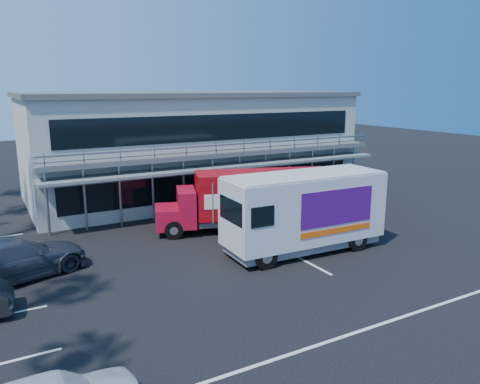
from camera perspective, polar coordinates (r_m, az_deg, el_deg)
ground at (r=20.50m, az=3.15°, el=-9.25°), size 120.00×120.00×0.00m
building at (r=33.91m, az=-6.07°, el=5.85°), size 22.40×12.00×7.30m
red_truck at (r=25.39m, az=1.44°, el=-0.74°), size 9.71×5.15×3.20m
white_van at (r=22.12m, az=7.80°, el=-2.27°), size 7.75×2.88×3.74m
parked_car_c at (r=21.59m, az=-25.83°, el=-7.48°), size 5.32×3.63×1.35m
parked_car_d at (r=21.16m, az=-25.80°, el=-7.41°), size 6.24×4.10×1.68m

